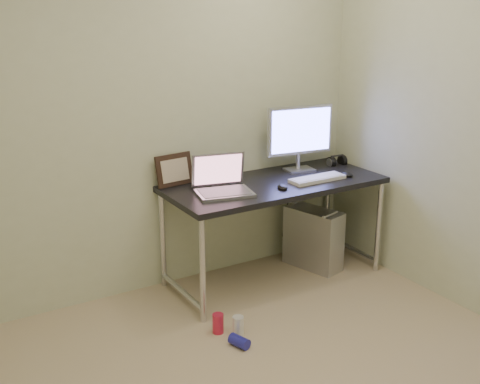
% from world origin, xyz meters
% --- Properties ---
extents(wall_back, '(3.50, 0.02, 2.50)m').
position_xyz_m(wall_back, '(0.00, 1.75, 1.25)').
color(wall_back, beige).
rests_on(wall_back, ground).
extents(desk, '(1.58, 0.69, 0.75)m').
position_xyz_m(desk, '(0.90, 1.40, 0.67)').
color(desk, black).
rests_on(desk, ground).
extents(tower_computer, '(0.31, 0.48, 0.50)m').
position_xyz_m(tower_computer, '(1.28, 1.41, 0.23)').
color(tower_computer, '#B6B6BB').
rests_on(tower_computer, ground).
extents(cable_a, '(0.01, 0.16, 0.69)m').
position_xyz_m(cable_a, '(1.23, 1.70, 0.40)').
color(cable_a, black).
rests_on(cable_a, ground).
extents(cable_b, '(0.02, 0.11, 0.71)m').
position_xyz_m(cable_b, '(1.32, 1.68, 0.38)').
color(cable_b, black).
rests_on(cable_b, ground).
extents(can_red, '(0.08, 0.08, 0.13)m').
position_xyz_m(can_red, '(0.16, 0.93, 0.06)').
color(can_red, '#CE2143').
rests_on(can_red, ground).
extents(can_white, '(0.09, 0.09, 0.13)m').
position_xyz_m(can_white, '(0.26, 0.84, 0.06)').
color(can_white, white).
rests_on(can_white, ground).
extents(can_blue, '(0.10, 0.14, 0.07)m').
position_xyz_m(can_blue, '(0.19, 0.72, 0.03)').
color(can_blue, '#2324A1').
rests_on(can_blue, ground).
extents(laptop, '(0.42, 0.37, 0.25)m').
position_xyz_m(laptop, '(0.46, 1.39, 0.81)').
color(laptop, silver).
rests_on(laptop, desk).
extents(monitor, '(0.53, 0.18, 0.49)m').
position_xyz_m(monitor, '(1.23, 1.56, 1.04)').
color(monitor, silver).
rests_on(monitor, desk).
extents(keyboard, '(0.42, 0.14, 0.03)m').
position_xyz_m(keyboard, '(1.18, 1.27, 0.76)').
color(keyboard, silver).
rests_on(keyboard, desk).
extents(mouse_right, '(0.11, 0.14, 0.04)m').
position_xyz_m(mouse_right, '(1.45, 1.26, 0.77)').
color(mouse_right, black).
rests_on(mouse_right, desk).
extents(mouse_left, '(0.10, 0.12, 0.04)m').
position_xyz_m(mouse_left, '(0.86, 1.24, 0.77)').
color(mouse_left, black).
rests_on(mouse_left, desk).
extents(headphones, '(0.15, 0.09, 0.10)m').
position_xyz_m(headphones, '(1.59, 1.54, 0.78)').
color(headphones, black).
rests_on(headphones, desk).
extents(picture_frame, '(0.28, 0.11, 0.22)m').
position_xyz_m(picture_frame, '(0.26, 1.70, 0.86)').
color(picture_frame, black).
rests_on(picture_frame, desk).
extents(webcam, '(0.04, 0.03, 0.11)m').
position_xyz_m(webcam, '(0.56, 1.67, 0.83)').
color(webcam, silver).
rests_on(webcam, desk).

